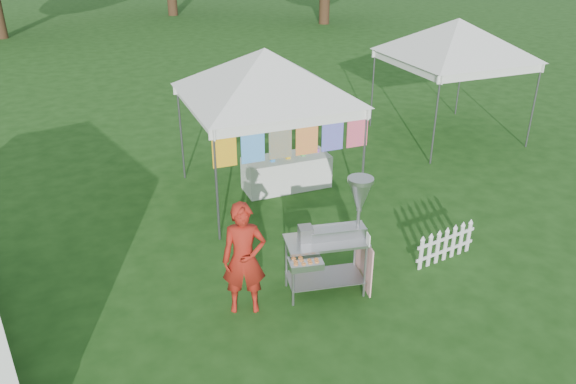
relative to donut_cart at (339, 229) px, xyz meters
name	(u,v)px	position (x,y,z in m)	size (l,w,h in m)	color
ground	(344,285)	(0.16, 0.06, -1.08)	(120.00, 120.00, 0.00)	#193F12
canopy_main	(265,49)	(0.16, 3.56, 1.91)	(4.24, 4.24, 3.45)	#59595E
canopy_right	(459,18)	(5.66, 5.06, 1.91)	(4.24, 4.24, 3.45)	#59595E
donut_cart	(339,229)	(0.00, 0.00, 0.00)	(1.43, 0.89, 1.84)	gray
vendor	(244,259)	(-1.44, 0.08, -0.23)	(0.62, 0.41, 1.71)	maroon
picket_fence	(446,245)	(2.04, 0.08, -0.79)	(1.25, 0.22, 0.56)	white
display_table	(287,172)	(0.64, 3.68, -0.73)	(1.80, 0.70, 0.70)	white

